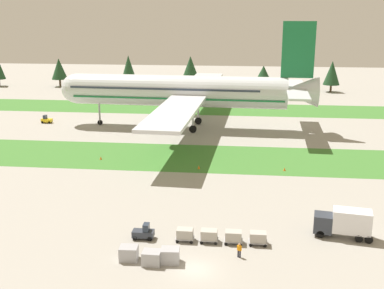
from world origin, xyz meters
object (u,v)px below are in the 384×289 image
(taxiway_marker_0, at_px, (101,158))
(taxiway_marker_2, at_px, (285,169))
(cargo_dolly_third, at_px, (233,236))
(ground_crew_marshaller, at_px, (239,250))
(uld_container_1, at_px, (129,253))
(airliner, at_px, (185,91))
(cargo_dolly_fourth, at_px, (258,237))
(taxiway_marker_1, at_px, (199,167))
(cargo_dolly_second, at_px, (209,235))
(uld_container_2, at_px, (170,256))
(ground_crew_loader, at_px, (344,219))
(baggage_tug, at_px, (144,233))
(cargo_dolly_lead, at_px, (185,234))
(catering_truck, at_px, (344,222))
(uld_container_0, at_px, (152,258))
(pushback_tractor, at_px, (46,120))

(taxiway_marker_0, xyz_separation_m, taxiway_marker_2, (33.59, -3.02, -0.00))
(taxiway_marker_0, bearing_deg, cargo_dolly_third, -50.70)
(ground_crew_marshaller, height_order, uld_container_1, ground_crew_marshaller)
(airliner, distance_m, cargo_dolly_fourth, 60.28)
(taxiway_marker_0, bearing_deg, uld_container_1, -68.96)
(taxiway_marker_0, bearing_deg, cargo_dolly_fourth, -47.64)
(cargo_dolly_third, xyz_separation_m, taxiway_marker_1, (-6.66, 27.41, -0.61))
(cargo_dolly_second, bearing_deg, taxiway_marker_2, -21.61)
(cargo_dolly_second, xyz_separation_m, taxiway_marker_0, (-22.47, 30.99, -0.63))
(cargo_dolly_second, relative_size, taxiway_marker_1, 3.58)
(uld_container_2, xyz_separation_m, taxiway_marker_0, (-18.60, 36.33, -0.55))
(cargo_dolly_second, distance_m, ground_crew_loader, 18.05)
(baggage_tug, height_order, cargo_dolly_fourth, baggage_tug)
(taxiway_marker_1, relative_size, taxiway_marker_2, 1.06)
(cargo_dolly_second, xyz_separation_m, cargo_dolly_third, (2.90, -0.00, 0.00))
(cargo_dolly_third, bearing_deg, uld_container_2, 128.30)
(cargo_dolly_lead, distance_m, catering_truck, 19.38)
(cargo_dolly_fourth, relative_size, taxiway_marker_1, 3.58)
(taxiway_marker_0, distance_m, taxiway_marker_1, 19.05)
(baggage_tug, bearing_deg, cargo_dolly_lead, -90.00)
(baggage_tug, relative_size, taxiway_marker_0, 4.50)
(cargo_dolly_lead, xyz_separation_m, uld_container_1, (-5.63, -5.24, -0.12))
(uld_container_0, xyz_separation_m, taxiway_marker_1, (2.06, 33.35, -0.48))
(cargo_dolly_fourth, bearing_deg, baggage_tug, 90.00)
(ground_crew_marshaller, bearing_deg, uld_container_0, -144.55)
(pushback_tractor, relative_size, uld_container_0, 1.33)
(baggage_tug, distance_m, uld_container_2, 6.71)
(baggage_tug, distance_m, pushback_tractor, 69.67)
(uld_container_2, bearing_deg, ground_crew_loader, 28.99)
(cargo_dolly_second, bearing_deg, uld_container_0, 135.65)
(ground_crew_loader, bearing_deg, taxiway_marker_1, -109.33)
(pushback_tractor, relative_size, ground_crew_marshaller, 1.53)
(baggage_tug, relative_size, uld_container_1, 1.30)
(cargo_dolly_third, height_order, pushback_tractor, pushback_tractor)
(taxiway_marker_1, bearing_deg, cargo_dolly_second, -82.20)
(uld_container_2, bearing_deg, catering_truck, 22.81)
(catering_truck, height_order, ground_crew_marshaller, catering_truck)
(cargo_dolly_lead, relative_size, ground_crew_loader, 1.27)
(uld_container_1, bearing_deg, taxiway_marker_2, 59.39)
(taxiway_marker_0, bearing_deg, taxiway_marker_2, -5.13)
(catering_truck, height_order, uld_container_2, catering_truck)
(taxiway_marker_0, bearing_deg, uld_container_2, -62.90)
(cargo_dolly_third, xyz_separation_m, cargo_dolly_fourth, (2.90, -0.00, 0.00))
(pushback_tractor, distance_m, ground_crew_loader, 81.26)
(baggage_tug, bearing_deg, airliner, 2.03)
(ground_crew_marshaller, height_order, uld_container_0, ground_crew_marshaller)
(ground_crew_marshaller, xyz_separation_m, uld_container_0, (-9.45, -2.60, -0.16))
(uld_container_2, bearing_deg, uld_container_0, -162.92)
(uld_container_1, distance_m, uld_container_2, 4.66)
(uld_container_2, bearing_deg, ground_crew_marshaller, 14.91)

